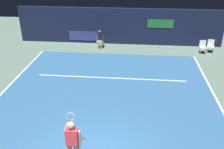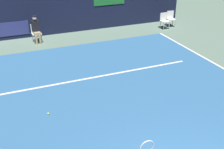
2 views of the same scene
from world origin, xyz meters
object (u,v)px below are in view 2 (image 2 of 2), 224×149
Objects in this scene: courtside_chair_near at (171,18)px; tennis_ball at (48,114)px; courtside_chair_far at (164,20)px; line_judge_on_chair at (36,29)px.

courtside_chair_near reaches higher than tennis_ball.
courtside_chair_far reaches higher than tennis_ball.
courtside_chair_far is at bearing -157.79° from courtside_chair_near.
line_judge_on_chair reaches higher than courtside_chair_near.
tennis_ball is (-7.70, -6.03, -0.46)m from courtside_chair_far.
line_judge_on_chair is at bearing 176.79° from courtside_chair_far.
line_judge_on_chair reaches higher than courtside_chair_far.
courtside_chair_near is 10.38m from tennis_ball.
tennis_ball is at bearing -96.41° from line_judge_on_chair.
tennis_ball is (-0.72, -6.42, -0.64)m from line_judge_on_chair.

